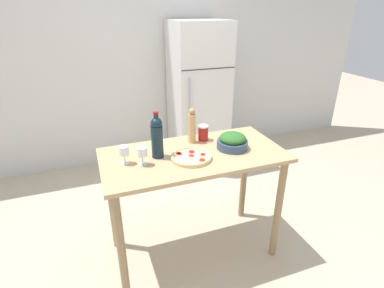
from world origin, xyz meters
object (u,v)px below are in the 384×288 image
(wine_glass_near, at_px, (142,153))
(homemade_pizza, at_px, (191,157))
(refrigerator, at_px, (198,96))
(wine_bottle, at_px, (157,136))
(pepper_mill, at_px, (192,126))
(wine_glass_far, at_px, (124,151))
(salad_bowl, at_px, (232,141))
(salt_canister, at_px, (203,133))

(wine_glass_near, bearing_deg, homemade_pizza, -4.49)
(refrigerator, bearing_deg, wine_bottle, -120.60)
(refrigerator, bearing_deg, pepper_mill, -113.17)
(wine_glass_near, distance_m, wine_glass_far, 0.12)
(wine_glass_near, xyz_separation_m, salad_bowl, (0.68, 0.03, -0.03))
(wine_bottle, bearing_deg, homemade_pizza, -26.62)
(pepper_mill, relative_size, salad_bowl, 1.20)
(wine_glass_near, height_order, salad_bowl, wine_glass_near)
(pepper_mill, xyz_separation_m, salt_canister, (0.10, 0.01, -0.07))
(wine_glass_near, xyz_separation_m, homemade_pizza, (0.33, -0.03, -0.08))
(homemade_pizza, distance_m, salt_canister, 0.33)
(wine_bottle, xyz_separation_m, homemade_pizza, (0.21, -0.11, -0.14))
(wine_bottle, relative_size, salt_canister, 2.70)
(pepper_mill, height_order, homemade_pizza, pepper_mill)
(refrigerator, xyz_separation_m, salt_canister, (-0.48, -1.34, 0.10))
(wine_glass_near, relative_size, pepper_mill, 0.46)
(pepper_mill, distance_m, salad_bowl, 0.33)
(pepper_mill, height_order, salt_canister, pepper_mill)
(wine_bottle, distance_m, wine_glass_far, 0.24)
(refrigerator, distance_m, salad_bowl, 1.59)
(pepper_mill, relative_size, salt_canister, 2.24)
(wine_bottle, bearing_deg, refrigerator, 59.40)
(wine_bottle, height_order, salt_canister, wine_bottle)
(homemade_pizza, bearing_deg, refrigerator, 67.18)
(wine_glass_near, bearing_deg, salt_canister, 24.39)
(wine_glass_far, relative_size, salad_bowl, 0.56)
(homemade_pizza, bearing_deg, wine_glass_far, 169.22)
(refrigerator, distance_m, pepper_mill, 1.47)
(salad_bowl, xyz_separation_m, homemade_pizza, (-0.34, -0.05, -0.04))
(wine_bottle, distance_m, wine_glass_near, 0.16)
(wine_glass_near, xyz_separation_m, wine_glass_far, (-0.11, 0.06, 0.00))
(pepper_mill, distance_m, homemade_pizza, 0.30)
(wine_glass_far, xyz_separation_m, homemade_pizza, (0.44, -0.08, -0.08))
(homemade_pizza, xyz_separation_m, salt_canister, (0.20, 0.27, 0.05))
(pepper_mill, xyz_separation_m, homemade_pizza, (-0.10, -0.26, -0.12))
(salad_bowl, relative_size, homemade_pizza, 0.80)
(wine_glass_near, relative_size, salt_canister, 1.04)
(refrigerator, bearing_deg, homemade_pizza, -112.82)
(wine_glass_near, relative_size, wine_glass_far, 1.00)
(wine_glass_far, bearing_deg, salad_bowl, -2.31)
(salad_bowl, distance_m, salt_canister, 0.26)
(refrigerator, relative_size, wine_bottle, 5.24)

